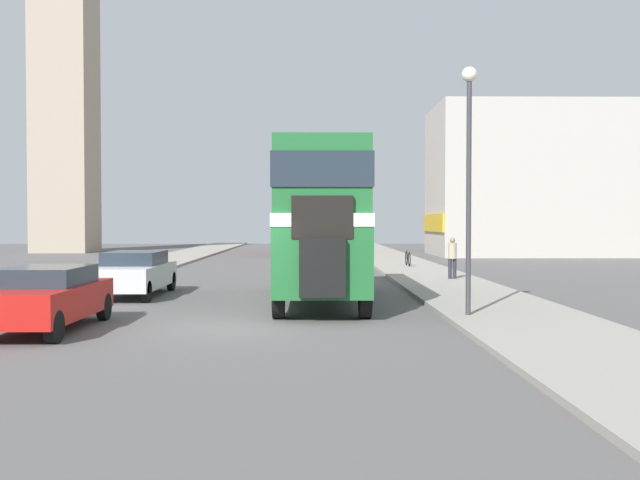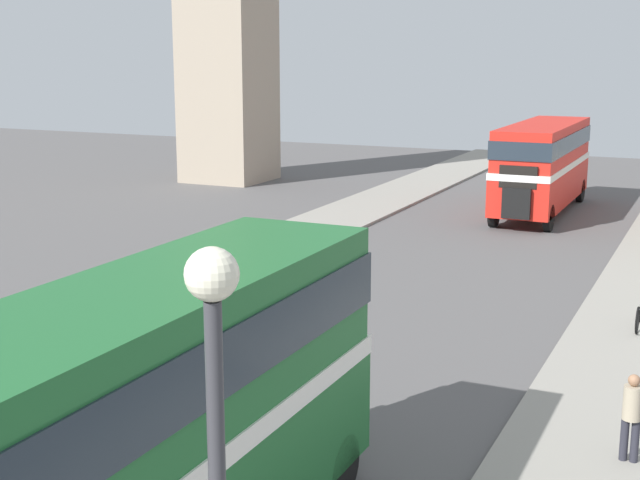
% 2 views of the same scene
% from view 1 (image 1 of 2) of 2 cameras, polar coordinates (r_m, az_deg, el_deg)
% --- Properties ---
extents(ground_plane, '(120.00, 120.00, 0.00)m').
position_cam_1_polar(ground_plane, '(15.94, -7.37, -6.94)').
color(ground_plane, '#565454').
extents(sidewalk_right, '(3.50, 120.00, 0.12)m').
position_cam_1_polar(sidewalk_right, '(16.57, 16.65, -6.46)').
color(sidewalk_right, gray).
rests_on(sidewalk_right, ground_plane).
extents(double_decker_bus, '(2.39, 9.40, 4.37)m').
position_cam_1_polar(double_decker_bus, '(20.78, 0.00, 2.21)').
color(double_decker_bus, '#1E602D').
rests_on(double_decker_bus, ground_plane).
extents(bus_distant, '(2.55, 10.04, 4.03)m').
position_cam_1_polar(bus_distant, '(52.06, -1.75, 1.55)').
color(bus_distant, red).
rests_on(bus_distant, ground_plane).
extents(car_parked_near, '(1.77, 4.16, 1.36)m').
position_cam_1_polar(car_parked_near, '(16.38, -21.12, -4.27)').
color(car_parked_near, red).
rests_on(car_parked_near, ground_plane).
extents(car_parked_mid, '(1.82, 4.55, 1.40)m').
position_cam_1_polar(car_parked_mid, '(23.12, -14.65, -2.54)').
color(car_parked_mid, silver).
rests_on(car_parked_mid, ground_plane).
extents(pedestrian_walking, '(0.32, 0.32, 1.60)m').
position_cam_1_polar(pedestrian_walking, '(28.12, 10.54, -1.22)').
color(pedestrian_walking, '#282833').
rests_on(pedestrian_walking, sidewalk_right).
extents(bicycle_on_pavement, '(0.05, 1.76, 0.78)m').
position_cam_1_polar(bicycle_on_pavement, '(36.07, 7.04, -1.49)').
color(bicycle_on_pavement, black).
rests_on(bicycle_on_pavement, sidewalk_right).
extents(street_lamp, '(0.36, 0.36, 5.86)m').
position_cam_1_polar(street_lamp, '(17.29, 11.83, 6.84)').
color(street_lamp, '#38383D').
rests_on(street_lamp, sidewalk_right).
extents(church_tower, '(4.45, 4.45, 35.94)m').
position_cam_1_polar(church_tower, '(60.48, -19.79, 16.69)').
color(church_tower, tan).
rests_on(church_tower, ground_plane).
extents(shop_building_block, '(19.01, 8.18, 10.33)m').
position_cam_1_polar(shop_building_block, '(52.75, 19.31, 4.45)').
color(shop_building_block, '#B2ADA3').
rests_on(shop_building_block, ground_plane).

